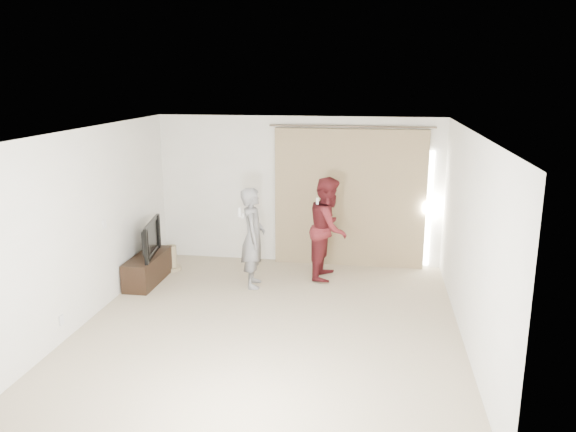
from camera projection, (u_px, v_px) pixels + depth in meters
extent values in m
plane|color=tan|center=(270.00, 325.00, 7.56)|extent=(5.50, 5.50, 0.00)
cube|color=white|center=(299.00, 191.00, 9.88)|extent=(5.00, 0.04, 2.60)
cube|color=white|center=(89.00, 225.00, 7.62)|extent=(0.04, 5.50, 2.60)
cube|color=silver|center=(104.00, 224.00, 8.03)|extent=(0.02, 0.08, 0.12)
cube|color=silver|center=(61.00, 320.00, 7.00)|extent=(0.02, 0.08, 0.12)
cube|color=white|center=(269.00, 131.00, 6.93)|extent=(5.00, 5.50, 0.01)
cube|color=#97835C|center=(349.00, 199.00, 9.71)|extent=(2.60, 0.10, 2.40)
cylinder|color=brown|center=(351.00, 126.00, 9.41)|extent=(2.80, 0.03, 0.03)
cube|color=white|center=(429.00, 209.00, 9.58)|extent=(0.08, 0.04, 2.00)
cube|color=black|center=(148.00, 269.00, 9.10)|extent=(0.41, 1.17, 0.45)
imported|color=black|center=(146.00, 238.00, 8.97)|extent=(0.30, 1.00, 0.57)
cylinder|color=tan|center=(172.00, 268.00, 9.73)|extent=(0.32, 0.32, 0.05)
cylinder|color=tan|center=(171.00, 256.00, 9.68)|extent=(0.18, 0.18, 0.38)
imported|color=slate|center=(253.00, 238.00, 8.80)|extent=(0.47, 0.64, 1.60)
cube|color=silver|center=(240.00, 212.00, 8.63)|extent=(0.04, 0.04, 0.14)
cube|color=silver|center=(243.00, 216.00, 8.86)|extent=(0.05, 0.05, 0.09)
imported|color=#57171B|center=(329.00, 228.00, 9.18)|extent=(0.72, 0.88, 1.69)
cube|color=silver|center=(317.00, 202.00, 9.01)|extent=(0.04, 0.04, 0.14)
cube|color=silver|center=(319.00, 206.00, 9.25)|extent=(0.05, 0.05, 0.09)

